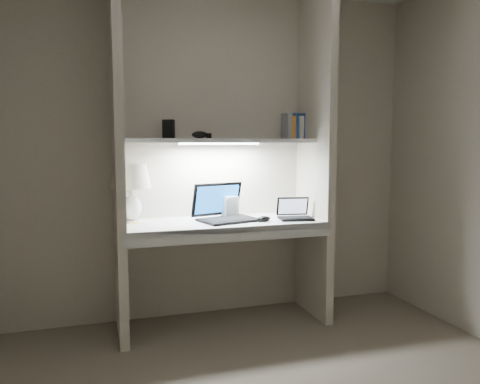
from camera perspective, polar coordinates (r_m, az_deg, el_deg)
name	(u,v)px	position (r m, az deg, el deg)	size (l,w,h in m)	color
back_wall	(214,154)	(3.63, -3.24, 4.67)	(3.20, 0.01, 2.50)	beige
alcove_panel_left	(118,155)	(3.24, -14.66, 4.34)	(0.06, 0.55, 2.50)	beige
alcove_panel_right	(315,154)	(3.62, 9.16, 4.60)	(0.06, 0.55, 2.50)	beige
desk	(223,224)	(3.41, -2.06, -3.86)	(1.40, 0.55, 0.04)	white
desk_apron	(233,234)	(3.17, -0.81, -5.16)	(1.46, 0.03, 0.10)	silver
shelf	(220,141)	(3.45, -2.51, 6.27)	(1.40, 0.36, 0.03)	silver
strip_light	(220,144)	(3.45, -2.51, 5.90)	(0.60, 0.04, 0.01)	white
table_lamp	(131,183)	(3.39, -13.16, 1.07)	(0.28, 0.28, 0.42)	white
laptop_main	(224,212)	(3.43, -1.94, -2.44)	(0.48, 0.44, 0.27)	black
laptop_netbook	(295,214)	(3.51, 6.68, -2.67)	(0.27, 0.25, 0.16)	black
speaker	(230,207)	(3.57, -1.22, -1.80)	(0.11, 0.08, 0.16)	silver
mouse	(264,219)	(3.38, 2.94, -3.27)	(0.11, 0.07, 0.04)	black
cable_coil	(228,221)	(3.36, -1.42, -3.54)	(0.10, 0.10, 0.01)	black
sticky_note	(134,223)	(3.38, -12.75, -3.74)	(0.07, 0.07, 0.00)	yellow
book_row	(295,127)	(3.76, 6.77, 7.89)	(0.19, 0.13, 0.20)	silver
shelf_box	(169,129)	(3.46, -8.70, 7.58)	(0.08, 0.06, 0.14)	black
shelf_gadget	(200,135)	(3.45, -4.91, 6.97)	(0.13, 0.09, 0.05)	black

